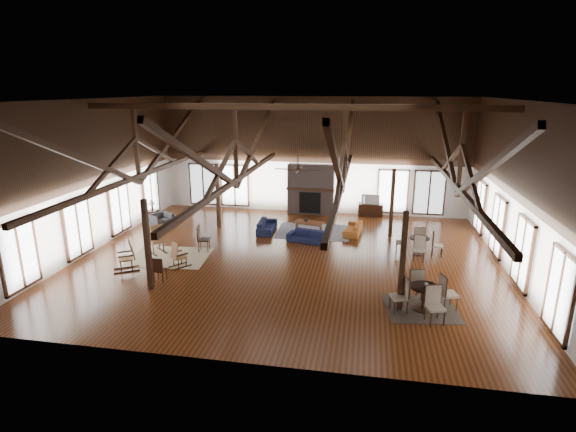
% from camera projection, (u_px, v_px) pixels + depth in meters
% --- Properties ---
extents(floor, '(16.00, 16.00, 0.00)m').
position_uv_depth(floor, '(289.00, 258.00, 17.51)').
color(floor, '#5B2F13').
rests_on(floor, ground).
extents(ceiling, '(16.00, 14.00, 0.02)m').
position_uv_depth(ceiling, '(289.00, 100.00, 15.85)').
color(ceiling, black).
rests_on(ceiling, wall_back).
extents(wall_back, '(16.00, 0.02, 6.00)m').
position_uv_depth(wall_back, '(312.00, 156.00, 23.30)').
color(wall_back, silver).
rests_on(wall_back, floor).
extents(wall_front, '(16.00, 0.02, 6.00)m').
position_uv_depth(wall_front, '(234.00, 246.00, 10.05)').
color(wall_front, silver).
rests_on(wall_front, floor).
extents(wall_left, '(0.02, 14.00, 6.00)m').
position_uv_depth(wall_left, '(93.00, 176.00, 18.03)').
color(wall_left, silver).
rests_on(wall_left, floor).
extents(wall_right, '(0.02, 14.00, 6.00)m').
position_uv_depth(wall_right, '(519.00, 191.00, 15.33)').
color(wall_right, silver).
rests_on(wall_right, floor).
extents(roof_truss, '(15.60, 14.07, 3.14)m').
position_uv_depth(roof_truss, '(289.00, 155.00, 16.40)').
color(roof_truss, black).
rests_on(roof_truss, wall_back).
extents(post_grid, '(8.16, 7.16, 3.05)m').
position_uv_depth(post_grid, '(289.00, 221.00, 17.09)').
color(post_grid, black).
rests_on(post_grid, floor).
extents(fireplace, '(2.50, 0.69, 2.60)m').
position_uv_depth(fireplace, '(311.00, 189.00, 23.46)').
color(fireplace, brown).
rests_on(fireplace, floor).
extents(ceiling_fan, '(1.60, 1.60, 0.75)m').
position_uv_depth(ceiling_fan, '(298.00, 168.00, 15.45)').
color(ceiling_fan, black).
rests_on(ceiling_fan, roof_truss).
extents(sofa_navy_front, '(1.86, 1.05, 0.51)m').
position_uv_depth(sofa_navy_front, '(308.00, 236.00, 19.29)').
color(sofa_navy_front, '#161A3D').
rests_on(sofa_navy_front, floor).
extents(sofa_navy_left, '(1.84, 0.79, 0.53)m').
position_uv_depth(sofa_navy_left, '(267.00, 226.00, 20.73)').
color(sofa_navy_left, '#141A39').
rests_on(sofa_navy_left, floor).
extents(sofa_orange, '(1.77, 0.86, 0.50)m').
position_uv_depth(sofa_orange, '(353.00, 229.00, 20.38)').
color(sofa_orange, '#B36222').
rests_on(sofa_orange, floor).
extents(coffee_table, '(1.44, 1.00, 0.50)m').
position_uv_depth(coffee_table, '(309.00, 223.00, 20.53)').
color(coffee_table, brown).
rests_on(coffee_table, floor).
extents(vase, '(0.24, 0.24, 0.20)m').
position_uv_depth(vase, '(306.00, 219.00, 20.58)').
color(vase, '#B2B2B2').
rests_on(vase, coffee_table).
extents(armchair, '(1.24, 1.28, 0.64)m').
position_uv_depth(armchair, '(161.00, 220.00, 21.39)').
color(armchair, '#2E2D30').
rests_on(armchair, floor).
extents(side_table_lamp, '(0.48, 0.48, 1.21)m').
position_uv_depth(side_table_lamp, '(153.00, 214.00, 22.00)').
color(side_table_lamp, black).
rests_on(side_table_lamp, floor).
extents(rocking_chair_a, '(1.03, 0.97, 1.20)m').
position_uv_depth(rocking_chair_a, '(157.00, 240.00, 17.93)').
color(rocking_chair_a, '#9C693B').
rests_on(rocking_chair_a, floor).
extents(rocking_chair_b, '(0.77, 0.84, 0.97)m').
position_uv_depth(rocking_chair_b, '(177.00, 256.00, 16.52)').
color(rocking_chair_b, '#9C693B').
rests_on(rocking_chair_b, floor).
extents(rocking_chair_c, '(1.01, 0.87, 1.15)m').
position_uv_depth(rocking_chair_c, '(129.00, 256.00, 16.27)').
color(rocking_chair_c, '#9C693B').
rests_on(rocking_chair_c, floor).
extents(side_chair_a, '(0.51, 0.51, 1.07)m').
position_uv_depth(side_chair_a, '(201.00, 236.00, 18.14)').
color(side_chair_a, black).
rests_on(side_chair_a, floor).
extents(side_chair_b, '(0.39, 0.39, 0.89)m').
position_uv_depth(side_chair_b, '(159.00, 268.00, 15.24)').
color(side_chair_b, black).
rests_on(side_chair_b, floor).
extents(cafe_table_near, '(2.08, 2.08, 1.06)m').
position_uv_depth(cafe_table_near, '(424.00, 294.00, 13.30)').
color(cafe_table_near, black).
rests_on(cafe_table_near, floor).
extents(cafe_table_far, '(1.86, 1.86, 0.96)m').
position_uv_depth(cafe_table_far, '(419.00, 243.00, 17.82)').
color(cafe_table_far, black).
rests_on(cafe_table_far, floor).
extents(cup_near, '(0.14, 0.14, 0.09)m').
position_uv_depth(cup_near, '(426.00, 284.00, 13.26)').
color(cup_near, '#B2B2B2').
rests_on(cup_near, cafe_table_near).
extents(cup_far, '(0.14, 0.14, 0.09)m').
position_uv_depth(cup_far, '(421.00, 237.00, 17.75)').
color(cup_far, '#B2B2B2').
rests_on(cup_far, cafe_table_far).
extents(tv_console, '(1.25, 0.47, 0.62)m').
position_uv_depth(tv_console, '(370.00, 210.00, 23.28)').
color(tv_console, black).
rests_on(tv_console, floor).
extents(television, '(0.91, 0.23, 0.52)m').
position_uv_depth(television, '(371.00, 199.00, 23.12)').
color(television, '#B2B2B2').
rests_on(television, tv_console).
extents(rug_tan, '(3.16, 2.59, 0.01)m').
position_uv_depth(rug_tan, '(170.00, 257.00, 17.64)').
color(rug_tan, '#C6B989').
rests_on(rug_tan, floor).
extents(rug_navy, '(3.36, 2.55, 0.01)m').
position_uv_depth(rug_navy, '(313.00, 231.00, 20.76)').
color(rug_navy, '#171F42').
rests_on(rug_navy, floor).
extents(rug_dark, '(2.34, 2.17, 0.01)m').
position_uv_depth(rug_dark, '(421.00, 308.00, 13.53)').
color(rug_dark, black).
rests_on(rug_dark, floor).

